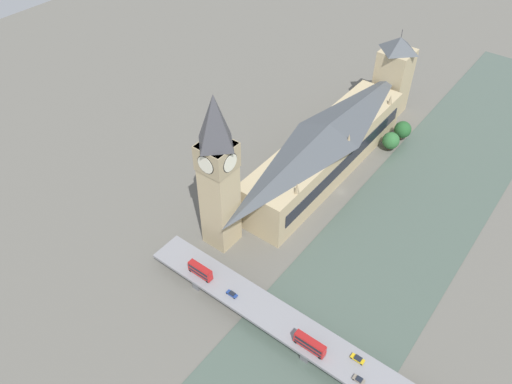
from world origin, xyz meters
The scene contains 13 objects.
ground_plane centered at (0.00, 0.00, 0.00)m, with size 600.00×600.00×0.00m, color #605E56.
river_water centered at (-32.98, 0.00, 0.15)m, with size 53.96×360.00×0.30m, color #47564C.
parliament_hall centered at (14.35, -8.00, 13.51)m, with size 23.17×108.21×27.21m.
clock_tower centered at (24.66, 55.91, 36.49)m, with size 12.82×12.82×69.58m.
victoria_tower centered at (14.41, -74.13, 21.85)m, with size 16.06×16.06×47.70m.
road_bridge centered at (-32.98, 76.33, 4.76)m, with size 139.93×13.24×5.87m.
double_decker_bus_lead centered at (15.55, 78.79, 8.64)m, with size 10.27×2.61×5.04m.
double_decker_bus_mid centered at (-33.41, 79.63, 8.67)m, with size 11.42×2.59×5.07m.
car_northbound_lead centered at (0.46, 78.69, 6.53)m, with size 4.28×1.77×1.28m.
car_northbound_tail centered at (-48.09, 73.59, 6.56)m, with size 4.62×1.93×1.38m.
car_southbound_lead centered at (-51.83, 79.63, 6.52)m, with size 3.87×1.92×1.26m.
tree_embankment_near centered at (-3.92, -54.01, 6.27)m, with size 8.70×8.70×10.63m.
tree_embankment_mid centered at (-3.13, -42.25, 5.84)m, with size 8.61×8.61×10.15m.
Camera 1 is at (-72.26, 159.32, 155.01)m, focal length 35.00 mm.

